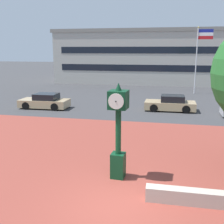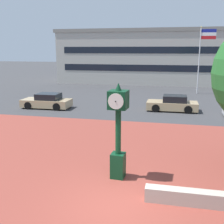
# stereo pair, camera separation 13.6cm
# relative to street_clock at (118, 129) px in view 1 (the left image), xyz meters

# --- Properties ---
(ground_plane) EXTENTS (200.00, 200.00, 0.00)m
(ground_plane) POSITION_rel_street_clock_xyz_m (0.37, -1.99, -1.99)
(ground_plane) COLOR #38383A
(plaza_brick_paving) EXTENTS (44.00, 14.77, 0.01)m
(plaza_brick_paving) POSITION_rel_street_clock_xyz_m (0.37, 1.39, -1.99)
(plaza_brick_paving) COLOR brown
(plaza_brick_paving) RESTS_ON ground
(planter_wall) EXTENTS (3.20, 0.42, 0.50)m
(planter_wall) POSITION_rel_street_clock_xyz_m (2.82, -1.45, -1.74)
(planter_wall) COLOR #ADA393
(planter_wall) RESTS_ON ground
(street_clock) EXTENTS (0.73, 0.80, 3.77)m
(street_clock) POSITION_rel_street_clock_xyz_m (0.00, 0.00, 0.00)
(street_clock) COLOR #0C381E
(street_clock) RESTS_ON ground
(car_street_mid) EXTENTS (4.10, 1.90, 1.28)m
(car_street_mid) POSITION_rel_street_clock_xyz_m (2.02, 13.02, -1.42)
(car_street_mid) COLOR tan
(car_street_mid) RESTS_ON ground
(car_street_far) EXTENTS (4.17, 1.94, 1.28)m
(car_street_far) POSITION_rel_street_clock_xyz_m (-8.59, 11.83, -1.42)
(car_street_far) COLOR tan
(car_street_far) RESTS_ON ground
(flagpole_primary) EXTENTS (1.69, 0.14, 7.42)m
(flagpole_primary) POSITION_rel_street_clock_xyz_m (4.93, 23.00, 2.52)
(flagpole_primary) COLOR silver
(flagpole_primary) RESTS_ON ground
(civic_building) EXTENTS (26.84, 12.21, 7.81)m
(civic_building) POSITION_rel_street_clock_xyz_m (-1.86, 34.86, 1.92)
(civic_building) COLOR #B2ADA3
(civic_building) RESTS_ON ground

